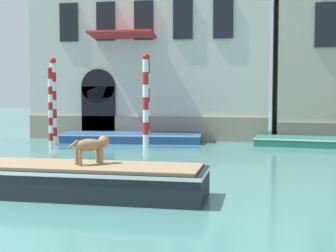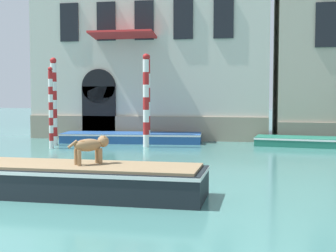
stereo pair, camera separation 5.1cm
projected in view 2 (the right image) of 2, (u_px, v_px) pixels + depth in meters
name	position (u px, v px, depth m)	size (l,w,h in m)	color
boat_foreground	(27.00, 177.00, 11.20)	(8.63, 1.87, 0.75)	black
dog_on_deck	(91.00, 145.00, 10.91)	(0.81, 0.75, 0.68)	#997047
boat_moored_near_palazzo	(132.00, 137.00, 22.70)	(6.85, 2.30, 0.46)	#234C8C
boat_moored_far	(325.00, 142.00, 20.83)	(6.27, 2.48, 0.41)	#1E6651
mooring_pole_0	(147.00, 99.00, 21.84)	(0.26, 0.26, 4.20)	white
mooring_pole_2	(54.00, 101.00, 21.38)	(0.29, 0.29, 4.01)	white
mooring_pole_3	(146.00, 100.00, 20.64)	(0.28, 0.28, 4.13)	white
mooring_pole_5	(51.00, 107.00, 20.14)	(0.20, 0.20, 3.52)	white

